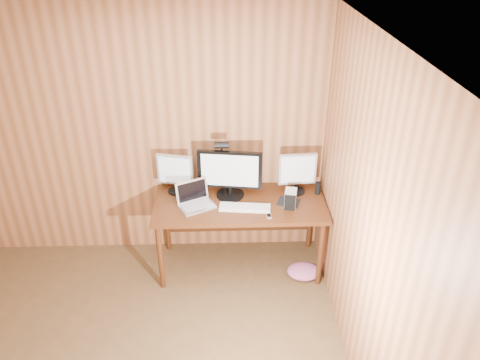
{
  "coord_description": "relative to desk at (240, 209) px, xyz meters",
  "views": [
    {
      "loc": [
        0.81,
        -2.06,
        3.09
      ],
      "look_at": [
        0.93,
        1.58,
        1.02
      ],
      "focal_mm": 35.0,
      "sensor_mm": 36.0,
      "label": 1
    }
  ],
  "objects": [
    {
      "name": "speaker",
      "position": [
        0.75,
        0.06,
        0.18
      ],
      "size": [
        0.05,
        0.05,
        0.12
      ],
      "primitive_type": "cylinder",
      "color": "black",
      "rests_on": "desk"
    },
    {
      "name": "hard_drive",
      "position": [
        0.46,
        -0.15,
        0.2
      ],
      "size": [
        0.13,
        0.17,
        0.17
      ],
      "rotation": [
        0.0,
        0.0,
        -0.2
      ],
      "color": "silver",
      "rests_on": "desk"
    },
    {
      "name": "keyboard",
      "position": [
        0.04,
        -0.18,
        0.13
      ],
      "size": [
        0.48,
        0.19,
        0.02
      ],
      "rotation": [
        0.0,
        0.0,
        -0.1
      ],
      "color": "white",
      "rests_on": "desk"
    },
    {
      "name": "room_shell",
      "position": [
        -0.93,
        -1.7,
        0.62
      ],
      "size": [
        4.0,
        4.0,
        4.0
      ],
      "color": "brown",
      "rests_on": "ground"
    },
    {
      "name": "mouse",
      "position": [
        0.46,
        -0.09,
        0.14
      ],
      "size": [
        0.1,
        0.12,
        0.04
      ],
      "primitive_type": "ellipsoid",
      "rotation": [
        0.0,
        0.0,
        -0.33
      ],
      "color": "black",
      "rests_on": "mousepad"
    },
    {
      "name": "monitor_right",
      "position": [
        0.55,
        0.1,
        0.34
      ],
      "size": [
        0.36,
        0.17,
        0.41
      ],
      "rotation": [
        0.0,
        0.0,
        0.07
      ],
      "color": "black",
      "rests_on": "desk"
    },
    {
      "name": "laptop",
      "position": [
        -0.42,
        -0.1,
        0.18
      ],
      "size": [
        0.38,
        0.35,
        0.22
      ],
      "rotation": [
        0.0,
        0.0,
        0.46
      ],
      "color": "silver",
      "rests_on": "desk"
    },
    {
      "name": "phone",
      "position": [
        0.25,
        -0.31,
        0.13
      ],
      "size": [
        0.05,
        0.09,
        0.01
      ],
      "rotation": [
        0.0,
        0.0,
        0.08
      ],
      "color": "silver",
      "rests_on": "desk"
    },
    {
      "name": "mousepad",
      "position": [
        0.46,
        -0.09,
        0.12
      ],
      "size": [
        0.24,
        0.22,
        0.0
      ],
      "primitive_type": "cube",
      "rotation": [
        0.0,
        0.0,
        -0.33
      ],
      "color": "black",
      "rests_on": "desk"
    },
    {
      "name": "fabric_pile",
      "position": [
        0.62,
        -0.25,
        -0.58
      ],
      "size": [
        0.36,
        0.31,
        0.1
      ],
      "primitive_type": null,
      "rotation": [
        0.0,
        0.0,
        -0.15
      ],
      "color": "#D36694",
      "rests_on": "floor"
    },
    {
      "name": "monitor_left",
      "position": [
        -0.61,
        0.14,
        0.33
      ],
      "size": [
        0.35,
        0.16,
        0.39
      ],
      "rotation": [
        0.0,
        0.0,
        -0.23
      ],
      "color": "black",
      "rests_on": "desk"
    },
    {
      "name": "desk_lamp",
      "position": [
        -0.16,
        0.16,
        0.48
      ],
      "size": [
        0.13,
        0.19,
        0.58
      ],
      "rotation": [
        0.0,
        0.0,
        -0.32
      ],
      "color": "black",
      "rests_on": "desk"
    },
    {
      "name": "monitor_center",
      "position": [
        -0.09,
        0.05,
        0.37
      ],
      "size": [
        0.6,
        0.26,
        0.47
      ],
      "rotation": [
        0.0,
        0.0,
        -0.14
      ],
      "color": "black",
      "rests_on": "desk"
    },
    {
      "name": "desk",
      "position": [
        0.0,
        0.0,
        0.0
      ],
      "size": [
        1.6,
        0.7,
        0.75
      ],
      "color": "#4B240F",
      "rests_on": "floor"
    }
  ]
}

